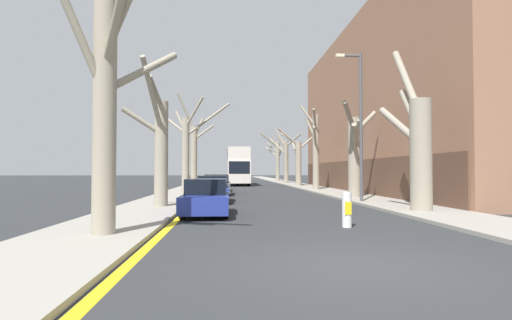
# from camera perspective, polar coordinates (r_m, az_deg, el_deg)

# --- Properties ---
(ground_plane) EXTENTS (300.00, 300.00, 0.00)m
(ground_plane) POSITION_cam_1_polar(r_m,az_deg,el_deg) (7.49, 13.94, -14.62)
(ground_plane) COLOR #2B2D30
(sidewalk_left) EXTENTS (3.09, 120.00, 0.12)m
(sidewalk_left) POSITION_cam_1_polar(r_m,az_deg,el_deg) (57.09, -7.37, -3.20)
(sidewalk_left) COLOR gray
(sidewalk_left) RESTS_ON ground
(sidewalk_right) EXTENTS (3.09, 120.00, 0.12)m
(sidewalk_right) POSITION_cam_1_polar(r_m,az_deg,el_deg) (57.53, 4.17, -3.20)
(sidewalk_right) COLOR gray
(sidewalk_right) RESTS_ON ground
(building_facade_right) EXTENTS (10.08, 32.92, 13.51)m
(building_facade_right) POSITION_cam_1_polar(r_m,az_deg,el_deg) (34.90, 20.95, 6.84)
(building_facade_right) COLOR #93664C
(building_facade_right) RESTS_ON ground
(kerb_line_stripe) EXTENTS (0.24, 120.00, 0.01)m
(kerb_line_stripe) POSITION_cam_1_polar(r_m,az_deg,el_deg) (57.01, -5.63, -3.27)
(kerb_line_stripe) COLOR yellow
(kerb_line_stripe) RESTS_ON ground
(street_tree_left_0) EXTENTS (3.06, 4.32, 7.34)m
(street_tree_left_0) POSITION_cam_1_polar(r_m,az_deg,el_deg) (10.88, -20.65, 8.31)
(street_tree_left_0) COLOR gray
(street_tree_left_0) RESTS_ON ground
(street_tree_left_1) EXTENTS (1.98, 2.90, 6.27)m
(street_tree_left_1) POSITION_cam_1_polar(r_m,az_deg,el_deg) (18.40, -13.61, 1.86)
(street_tree_left_1) COLOR gray
(street_tree_left_1) RESTS_ON ground
(street_tree_left_2) EXTENTS (5.52, 3.11, 6.61)m
(street_tree_left_2) POSITION_cam_1_polar(r_m,az_deg,el_deg) (27.34, -9.95, 1.61)
(street_tree_left_2) COLOR gray
(street_tree_left_2) RESTS_ON ground
(street_tree_left_3) EXTENTS (3.23, 1.34, 8.47)m
(street_tree_left_3) POSITION_cam_1_polar(r_m,az_deg,el_deg) (35.52, -8.86, 0.98)
(street_tree_left_3) COLOR gray
(street_tree_left_3) RESTS_ON ground
(street_tree_right_0) EXTENTS (1.39, 2.86, 7.11)m
(street_tree_right_0) POSITION_cam_1_polar(r_m,az_deg,el_deg) (17.44, 22.11, 2.10)
(street_tree_right_0) COLOR gray
(street_tree_right_0) RESTS_ON ground
(street_tree_right_1) EXTENTS (2.82, 2.51, 5.68)m
(street_tree_right_1) POSITION_cam_1_polar(r_m,az_deg,el_deg) (24.92, 13.91, 1.02)
(street_tree_right_1) COLOR gray
(street_tree_right_1) RESTS_ON ground
(street_tree_right_2) EXTENTS (1.59, 2.55, 7.52)m
(street_tree_right_2) POSITION_cam_1_polar(r_m,az_deg,el_deg) (34.92, 8.48, 1.62)
(street_tree_right_2) COLOR gray
(street_tree_right_2) RESTS_ON ground
(street_tree_right_3) EXTENTS (4.01, 2.83, 6.39)m
(street_tree_right_3) POSITION_cam_1_polar(r_m,az_deg,el_deg) (44.03, 5.95, 0.07)
(street_tree_right_3) COLOR gray
(street_tree_right_3) RESTS_ON ground
(street_tree_right_4) EXTENTS (3.87, 3.70, 7.54)m
(street_tree_right_4) POSITION_cam_1_polar(r_m,az_deg,el_deg) (53.11, 4.22, 0.24)
(street_tree_right_4) COLOR gray
(street_tree_right_4) RESTS_ON ground
(street_tree_right_5) EXTENTS (4.21, 2.79, 7.61)m
(street_tree_right_5) POSITION_cam_1_polar(r_m,az_deg,el_deg) (62.04, 2.98, 0.19)
(street_tree_right_5) COLOR gray
(street_tree_right_5) RESTS_ON ground
(double_decker_bus) EXTENTS (2.54, 11.29, 4.37)m
(double_decker_bus) POSITION_cam_1_polar(r_m,az_deg,el_deg) (48.44, -2.55, -0.65)
(double_decker_bus) COLOR silver
(double_decker_bus) RESTS_ON ground
(parked_car_0) EXTENTS (1.73, 4.16, 1.39)m
(parked_car_0) POSITION_cam_1_polar(r_m,az_deg,el_deg) (15.60, -7.12, -5.39)
(parked_car_0) COLOR navy
(parked_car_0) RESTS_ON ground
(parked_car_1) EXTENTS (1.75, 4.31, 1.43)m
(parked_car_1) POSITION_cam_1_polar(r_m,az_deg,el_deg) (22.03, -6.15, -4.23)
(parked_car_1) COLOR navy
(parked_car_1) RESTS_ON ground
(parked_car_2) EXTENTS (1.90, 4.41, 1.44)m
(parked_car_2) POSITION_cam_1_polar(r_m,az_deg,el_deg) (28.64, -5.61, -3.60)
(parked_car_2) COLOR #4C5156
(parked_car_2) RESTS_ON ground
(parked_car_3) EXTENTS (1.73, 4.45, 1.30)m
(parked_car_3) POSITION_cam_1_polar(r_m,az_deg,el_deg) (34.25, -5.31, -3.36)
(parked_car_3) COLOR #9EA3AD
(parked_car_3) RESTS_ON ground
(lamp_post) EXTENTS (1.40, 0.20, 7.91)m
(lamp_post) POSITION_cam_1_polar(r_m,az_deg,el_deg) (21.71, 14.51, 5.67)
(lamp_post) COLOR #4C4F54
(lamp_post) RESTS_ON ground
(traffic_bollard) EXTENTS (0.28, 0.29, 1.06)m
(traffic_bollard) POSITION_cam_1_polar(r_m,az_deg,el_deg) (12.39, 12.85, -6.94)
(traffic_bollard) COLOR white
(traffic_bollard) RESTS_ON ground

